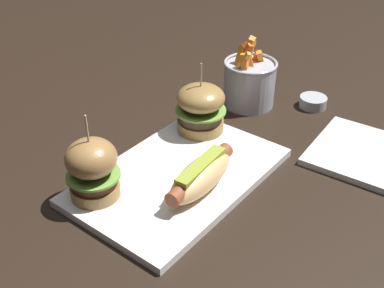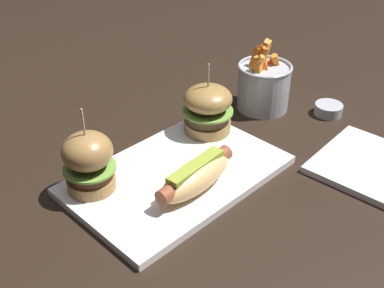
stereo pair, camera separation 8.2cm
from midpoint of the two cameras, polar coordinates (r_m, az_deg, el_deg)
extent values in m
plane|color=black|center=(0.83, 1.07, -4.17)|extent=(3.00, 3.00, 0.00)
cube|color=white|center=(0.83, 1.08, -3.78)|extent=(0.36, 0.23, 0.01)
ellipsoid|color=#DDAE6C|center=(0.78, 3.48, -3.92)|extent=(0.16, 0.07, 0.05)
cylinder|color=brown|center=(0.77, 3.50, -3.62)|extent=(0.16, 0.04, 0.03)
cube|color=olive|center=(0.76, 3.54, -2.67)|extent=(0.12, 0.03, 0.01)
cylinder|color=olive|center=(0.79, -8.81, -4.54)|extent=(0.08, 0.08, 0.02)
cylinder|color=#5B2E1E|center=(0.78, -8.93, -3.46)|extent=(0.07, 0.07, 0.02)
cylinder|color=#6B9E3D|center=(0.78, -8.99, -2.86)|extent=(0.09, 0.09, 0.00)
ellipsoid|color=olive|center=(0.76, -9.20, -0.92)|extent=(0.08, 0.08, 0.06)
cylinder|color=tan|center=(0.73, -9.51, 1.96)|extent=(0.00, 0.00, 0.06)
cylinder|color=olive|center=(0.93, 4.35, 2.11)|extent=(0.09, 0.09, 0.02)
cylinder|color=#493323|center=(0.92, 4.41, 3.18)|extent=(0.08, 0.08, 0.02)
cylinder|color=#6B9E3D|center=(0.92, 4.44, 3.82)|extent=(0.10, 0.10, 0.00)
ellipsoid|color=olive|center=(0.90, 4.51, 5.27)|extent=(0.09, 0.09, 0.05)
cylinder|color=tan|center=(0.89, 4.62, 7.52)|extent=(0.00, 0.00, 0.06)
cylinder|color=#A8AAB2|center=(1.04, 10.65, 6.42)|extent=(0.11, 0.11, 0.09)
torus|color=#A8AAB2|center=(1.02, 10.93, 8.87)|extent=(0.11, 0.11, 0.01)
cube|color=orange|center=(1.05, 10.66, 10.03)|extent=(0.04, 0.05, 0.09)
cube|color=#CF601B|center=(1.02, 10.31, 9.19)|extent=(0.02, 0.04, 0.08)
cube|color=orange|center=(1.01, 10.34, 9.05)|extent=(0.05, 0.02, 0.09)
cube|color=orange|center=(1.02, 9.46, 8.94)|extent=(0.04, 0.02, 0.08)
cube|color=orange|center=(1.04, 10.92, 9.11)|extent=(0.04, 0.03, 0.07)
cube|color=orange|center=(1.00, 10.15, 8.15)|extent=(0.02, 0.03, 0.07)
cube|color=orange|center=(1.01, 10.84, 8.97)|extent=(0.02, 0.05, 0.08)
cube|color=orange|center=(1.04, 11.36, 8.81)|extent=(0.04, 0.02, 0.06)
cube|color=orange|center=(1.05, 12.21, 8.80)|extent=(0.04, 0.02, 0.06)
cube|color=orange|center=(1.00, 9.58, 8.60)|extent=(0.01, 0.05, 0.07)
cube|color=orange|center=(1.02, 10.23, 8.46)|extent=(0.03, 0.02, 0.06)
cylinder|color=#A8AAB2|center=(1.06, 17.89, 3.83)|extent=(0.06, 0.06, 0.02)
cylinder|color=beige|center=(1.06, 17.96, 4.15)|extent=(0.05, 0.05, 0.00)
cube|color=white|center=(0.92, 22.92, -2.53)|extent=(0.20, 0.20, 0.01)
camera|label=1|loc=(0.04, -87.14, 1.88)|focal=45.43mm
camera|label=2|loc=(0.04, 92.86, -1.88)|focal=45.43mm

